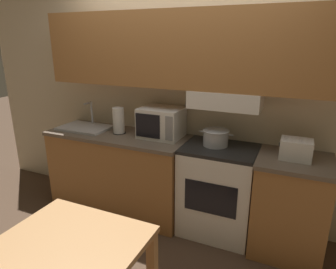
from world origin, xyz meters
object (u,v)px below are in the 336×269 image
at_px(stove_range, 218,190).
at_px(toaster, 296,149).
at_px(dining_table, 70,263).
at_px(cooking_pot, 216,137).
at_px(paper_towel_roll, 119,121).
at_px(sink_basin, 85,127).
at_px(microwave, 161,122).

height_order(stove_range, toaster, toaster).
bearing_deg(toaster, dining_table, -126.01).
bearing_deg(stove_range, dining_table, -106.72).
distance_m(cooking_pot, paper_towel_roll, 1.04).
relative_size(stove_range, cooking_pot, 2.74).
relative_size(cooking_pot, paper_towel_roll, 1.17).
relative_size(sink_basin, paper_towel_roll, 2.00).
xyz_separation_m(sink_basin, dining_table, (1.08, -1.50, -0.28)).
xyz_separation_m(cooking_pot, toaster, (0.70, -0.05, 0.00)).
distance_m(cooking_pot, sink_basin, 1.48).
distance_m(stove_range, sink_basin, 1.60).
bearing_deg(microwave, toaster, -3.61).
bearing_deg(dining_table, stove_range, 73.28).
bearing_deg(dining_table, microwave, 96.27).
height_order(microwave, paper_towel_roll, microwave).
xyz_separation_m(cooking_pot, paper_towel_roll, (-1.04, -0.04, 0.06)).
xyz_separation_m(paper_towel_roll, dining_table, (0.64, -1.52, -0.39)).
bearing_deg(stove_range, toaster, -1.16).
relative_size(microwave, sink_basin, 0.76).
bearing_deg(cooking_pot, sink_basin, -177.88).
relative_size(toaster, paper_towel_roll, 0.95).
bearing_deg(microwave, stove_range, -6.07).
bearing_deg(microwave, cooking_pot, -3.07).
relative_size(microwave, dining_table, 0.52).
xyz_separation_m(microwave, sink_basin, (-0.90, -0.09, -0.13)).
bearing_deg(microwave, dining_table, -83.73).
bearing_deg(microwave, paper_towel_roll, -171.21).
height_order(sink_basin, dining_table, sink_basin).
xyz_separation_m(stove_range, dining_table, (-0.46, -1.52, 0.18)).
bearing_deg(sink_basin, dining_table, -54.36).
distance_m(toaster, sink_basin, 2.18).
relative_size(stove_range, toaster, 3.38).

